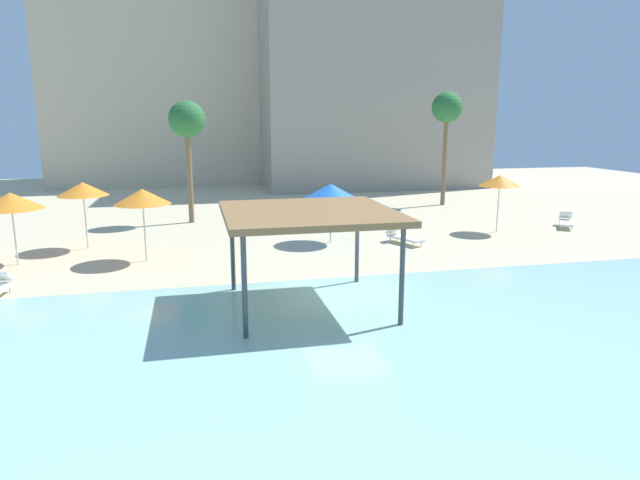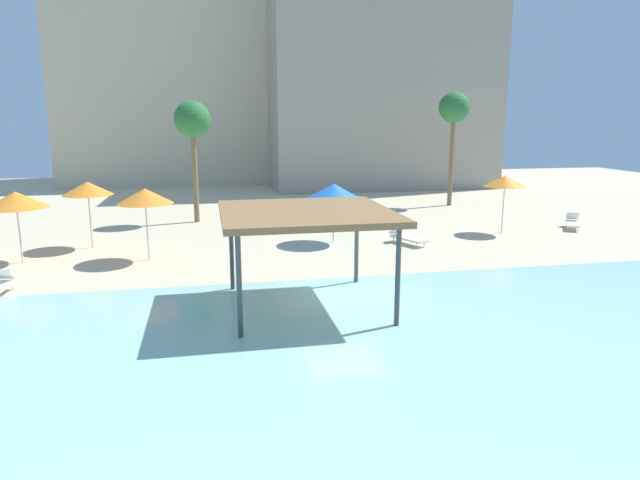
% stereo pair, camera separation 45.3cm
% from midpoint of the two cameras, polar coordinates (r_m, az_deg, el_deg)
% --- Properties ---
extents(ground_plane, '(80.00, 80.00, 0.00)m').
position_cam_midpoint_polar(ground_plane, '(18.00, 3.40, -5.32)').
color(ground_plane, beige).
extents(lagoon_water, '(44.00, 13.50, 0.04)m').
position_cam_midpoint_polar(lagoon_water, '(13.31, 9.31, -11.91)').
color(lagoon_water, '#99D1C6').
rests_on(lagoon_water, ground).
extents(shade_pavilion, '(4.84, 4.84, 2.90)m').
position_cam_midpoint_polar(shade_pavilion, '(15.90, -0.60, 2.53)').
color(shade_pavilion, '#42474C').
rests_on(shade_pavilion, ground).
extents(beach_umbrella_orange_0, '(2.07, 2.07, 2.87)m').
position_cam_midpoint_polar(beach_umbrella_orange_0, '(25.47, -22.29, 4.93)').
color(beach_umbrella_orange_0, silver).
rests_on(beach_umbrella_orange_0, ground).
extents(beach_umbrella_orange_1, '(1.96, 1.96, 2.81)m').
position_cam_midpoint_polar(beach_umbrella_orange_1, '(28.25, 18.90, 5.73)').
color(beach_umbrella_orange_1, silver).
rests_on(beach_umbrella_orange_1, ground).
extents(beach_umbrella_blue_2, '(2.37, 2.37, 2.66)m').
position_cam_midpoint_polar(beach_umbrella_blue_2, '(24.64, 1.94, 5.05)').
color(beach_umbrella_blue_2, silver).
rests_on(beach_umbrella_blue_2, ground).
extents(beach_umbrella_orange_3, '(2.15, 2.15, 2.84)m').
position_cam_midpoint_polar(beach_umbrella_orange_3, '(22.43, -16.98, 4.33)').
color(beach_umbrella_orange_3, silver).
rests_on(beach_umbrella_orange_3, ground).
extents(beach_umbrella_orange_5, '(2.30, 2.30, 2.77)m').
position_cam_midpoint_polar(beach_umbrella_orange_5, '(23.89, -28.30, 3.65)').
color(beach_umbrella_orange_5, silver).
rests_on(beach_umbrella_orange_5, ground).
extents(lounge_chair_0, '(1.55, 1.91, 0.74)m').
position_cam_midpoint_polar(lounge_chair_0, '(31.08, 24.89, 1.69)').
color(lounge_chair_0, white).
rests_on(lounge_chair_0, ground).
extents(lounge_chair_1, '(1.32, 1.98, 0.74)m').
position_cam_midpoint_polar(lounge_chair_1, '(25.02, 9.34, 0.35)').
color(lounge_chair_1, white).
rests_on(lounge_chair_1, ground).
extents(palm_tree_0, '(1.90, 1.90, 6.39)m').
position_cam_midpoint_polar(palm_tree_0, '(30.29, -12.53, 11.72)').
color(palm_tree_0, brown).
rests_on(palm_tree_0, ground).
extents(palm_tree_1, '(1.90, 1.90, 7.12)m').
position_cam_midpoint_polar(palm_tree_1, '(36.54, 13.93, 12.78)').
color(palm_tree_1, brown).
rests_on(palm_tree_1, ground).
extents(hotel_block_0, '(18.95, 10.88, 16.13)m').
position_cam_midpoint_polar(hotel_block_0, '(52.24, -14.29, 14.82)').
color(hotel_block_0, beige).
rests_on(hotel_block_0, ground).
extents(hotel_block_1, '(17.77, 9.58, 16.68)m').
position_cam_midpoint_polar(hotel_block_1, '(47.35, 6.27, 15.75)').
color(hotel_block_1, '#9E9384').
rests_on(hotel_block_1, ground).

